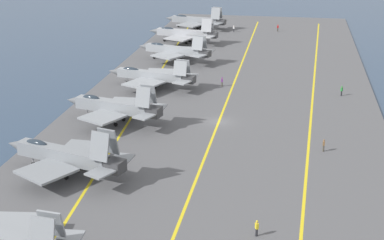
{
  "coord_description": "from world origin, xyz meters",
  "views": [
    {
      "loc": [
        -83.74,
        -10.68,
        31.11
      ],
      "look_at": [
        -6.82,
        2.96,
        2.9
      ],
      "focal_mm": 55.0,
      "sensor_mm": 36.0,
      "label": 1
    }
  ],
  "objects_px": {
    "parked_jet_eighth": "(196,20)",
    "crew_brown_vest": "(324,145)",
    "crew_white_vest": "(234,28)",
    "parked_jet_fourth": "(114,106)",
    "crew_red_vest": "(278,28)",
    "parked_jet_fifth": "(153,76)",
    "parked_jet_sixth": "(175,50)",
    "parked_jet_seventh": "(185,33)",
    "crew_purple_vest": "(222,81)",
    "crew_green_vest": "(342,90)",
    "parked_jet_third": "(65,155)",
    "crew_yellow_vest": "(257,227)"
  },
  "relations": [
    {
      "from": "parked_jet_third",
      "to": "crew_red_vest",
      "type": "height_order",
      "value": "parked_jet_third"
    },
    {
      "from": "parked_jet_fourth",
      "to": "parked_jet_fifth",
      "type": "height_order",
      "value": "parked_jet_fourth"
    },
    {
      "from": "parked_jet_third",
      "to": "parked_jet_seventh",
      "type": "xyz_separation_m",
      "value": [
        75.73,
        -0.37,
        -0.09
      ]
    },
    {
      "from": "parked_jet_eighth",
      "to": "crew_red_vest",
      "type": "distance_m",
      "value": 21.88
    },
    {
      "from": "parked_jet_seventh",
      "to": "crew_brown_vest",
      "type": "xyz_separation_m",
      "value": [
        -62.88,
        -30.84,
        -1.47
      ]
    },
    {
      "from": "crew_green_vest",
      "to": "parked_jet_third",
      "type": "bearing_deg",
      "value": 137.83
    },
    {
      "from": "crew_white_vest",
      "to": "crew_red_vest",
      "type": "distance_m",
      "value": 11.71
    },
    {
      "from": "parked_jet_fourth",
      "to": "crew_purple_vest",
      "type": "bearing_deg",
      "value": -31.46
    },
    {
      "from": "parked_jet_seventh",
      "to": "crew_green_vest",
      "type": "xyz_separation_m",
      "value": [
        -36.97,
        -34.74,
        -1.45
      ]
    },
    {
      "from": "parked_jet_fifth",
      "to": "crew_yellow_vest",
      "type": "xyz_separation_m",
      "value": [
        -48.5,
        -22.35,
        -1.2
      ]
    },
    {
      "from": "parked_jet_fifth",
      "to": "parked_jet_eighth",
      "type": "height_order",
      "value": "parked_jet_eighth"
    },
    {
      "from": "crew_white_vest",
      "to": "crew_yellow_vest",
      "type": "bearing_deg",
      "value": -172.51
    },
    {
      "from": "crew_red_vest",
      "to": "parked_jet_fifth",
      "type": "bearing_deg",
      "value": 159.98
    },
    {
      "from": "parked_jet_sixth",
      "to": "crew_purple_vest",
      "type": "bearing_deg",
      "value": -143.97
    },
    {
      "from": "parked_jet_fifth",
      "to": "parked_jet_sixth",
      "type": "bearing_deg",
      "value": -0.56
    },
    {
      "from": "crew_purple_vest",
      "to": "crew_green_vest",
      "type": "xyz_separation_m",
      "value": [
        -2.0,
        -21.16,
        0.01
      ]
    },
    {
      "from": "crew_red_vest",
      "to": "crew_yellow_vest",
      "type": "bearing_deg",
      "value": -178.91
    },
    {
      "from": "parked_jet_third",
      "to": "crew_yellow_vest",
      "type": "xyz_separation_m",
      "value": [
        -10.37,
        -23.96,
        -1.55
      ]
    },
    {
      "from": "crew_red_vest",
      "to": "crew_brown_vest",
      "type": "bearing_deg",
      "value": -173.51
    },
    {
      "from": "crew_green_vest",
      "to": "parked_jet_sixth",
      "type": "bearing_deg",
      "value": 60.69
    },
    {
      "from": "crew_purple_vest",
      "to": "parked_jet_sixth",
      "type": "bearing_deg",
      "value": 36.03
    },
    {
      "from": "parked_jet_fifth",
      "to": "parked_jet_eighth",
      "type": "bearing_deg",
      "value": 1.51
    },
    {
      "from": "parked_jet_fifth",
      "to": "parked_jet_sixth",
      "type": "xyz_separation_m",
      "value": [
        19.33,
        -0.19,
        0.31
      ]
    },
    {
      "from": "parked_jet_fifth",
      "to": "crew_purple_vest",
      "type": "distance_m",
      "value": 12.67
    },
    {
      "from": "parked_jet_seventh",
      "to": "crew_red_vest",
      "type": "bearing_deg",
      "value": -49.76
    },
    {
      "from": "crew_yellow_vest",
      "to": "crew_red_vest",
      "type": "xyz_separation_m",
      "value": [
        104.39,
        1.98,
        0.04
      ]
    },
    {
      "from": "parked_jet_third",
      "to": "crew_green_vest",
      "type": "height_order",
      "value": "parked_jet_third"
    },
    {
      "from": "crew_red_vest",
      "to": "crew_green_vest",
      "type": "height_order",
      "value": "crew_red_vest"
    },
    {
      "from": "parked_jet_fifth",
      "to": "crew_white_vest",
      "type": "height_order",
      "value": "parked_jet_fifth"
    },
    {
      "from": "parked_jet_seventh",
      "to": "crew_white_vest",
      "type": "bearing_deg",
      "value": -33.56
    },
    {
      "from": "crew_purple_vest",
      "to": "crew_green_vest",
      "type": "height_order",
      "value": "crew_green_vest"
    },
    {
      "from": "parked_jet_eighth",
      "to": "crew_brown_vest",
      "type": "height_order",
      "value": "parked_jet_eighth"
    },
    {
      "from": "parked_jet_third",
      "to": "parked_jet_seventh",
      "type": "bearing_deg",
      "value": -0.28
    },
    {
      "from": "parked_jet_eighth",
      "to": "crew_brown_vest",
      "type": "distance_m",
      "value": 86.92
    },
    {
      "from": "parked_jet_seventh",
      "to": "parked_jet_fifth",
      "type": "bearing_deg",
      "value": -178.1
    },
    {
      "from": "parked_jet_third",
      "to": "crew_purple_vest",
      "type": "relative_size",
      "value": 9.91
    },
    {
      "from": "parked_jet_fourth",
      "to": "parked_jet_seventh",
      "type": "bearing_deg",
      "value": 0.04
    },
    {
      "from": "crew_purple_vest",
      "to": "crew_yellow_vest",
      "type": "bearing_deg",
      "value": -168.92
    },
    {
      "from": "crew_white_vest",
      "to": "parked_jet_fourth",
      "type": "bearing_deg",
      "value": 171.99
    },
    {
      "from": "crew_purple_vest",
      "to": "crew_red_vest",
      "type": "height_order",
      "value": "crew_red_vest"
    },
    {
      "from": "crew_yellow_vest",
      "to": "crew_red_vest",
      "type": "bearing_deg",
      "value": 1.09
    },
    {
      "from": "parked_jet_fourth",
      "to": "parked_jet_eighth",
      "type": "relative_size",
      "value": 0.93
    },
    {
      "from": "parked_jet_eighth",
      "to": "crew_green_vest",
      "type": "distance_m",
      "value": 65.4
    },
    {
      "from": "parked_jet_sixth",
      "to": "parked_jet_seventh",
      "type": "bearing_deg",
      "value": 4.49
    },
    {
      "from": "crew_purple_vest",
      "to": "parked_jet_eighth",
      "type": "bearing_deg",
      "value": 14.53
    },
    {
      "from": "parked_jet_fourth",
      "to": "parked_jet_seventh",
      "type": "distance_m",
      "value": 57.09
    },
    {
      "from": "crew_brown_vest",
      "to": "parked_jet_fifth",
      "type": "bearing_deg",
      "value": 49.5
    },
    {
      "from": "crew_brown_vest",
      "to": "parked_jet_seventh",
      "type": "bearing_deg",
      "value": 26.13
    },
    {
      "from": "parked_jet_sixth",
      "to": "crew_yellow_vest",
      "type": "relative_size",
      "value": 9.77
    },
    {
      "from": "crew_white_vest",
      "to": "crew_brown_vest",
      "type": "relative_size",
      "value": 0.98
    }
  ]
}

